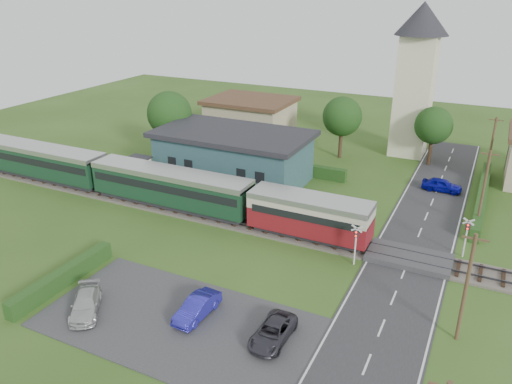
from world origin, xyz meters
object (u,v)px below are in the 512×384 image
at_px(pedestrian_far, 162,178).
at_px(car_park_dark, 273,332).
at_px(train, 143,181).
at_px(church_tower, 417,69).
at_px(car_on_road, 442,185).
at_px(pedestrian_near, 255,195).
at_px(equipment_hut, 138,169).
at_px(crossing_signal_far, 467,232).
at_px(car_park_blue, 197,307).
at_px(house_west, 251,119).
at_px(station_building, 233,155).
at_px(car_park_silver, 86,304).
at_px(crossing_signal_near, 356,239).

bearing_deg(pedestrian_far, car_park_dark, -111.62).
xyz_separation_m(train, church_tower, (19.88, 26.00, 8.05)).
relative_size(car_on_road, pedestrian_near, 2.11).
distance_m(equipment_hut, car_park_dark, 27.71).
height_order(crossing_signal_far, car_on_road, crossing_signal_far).
relative_size(equipment_hut, church_tower, 0.14).
bearing_deg(church_tower, pedestrian_near, -112.88).
bearing_deg(car_park_blue, church_tower, 84.57).
bearing_deg(crossing_signal_far, house_west, 144.23).
bearing_deg(train, car_park_blue, -42.39).
relative_size(station_building, house_west, 1.48).
bearing_deg(pedestrian_near, car_park_blue, 97.50).
distance_m(train, car_on_road, 29.57).
relative_size(car_park_silver, car_park_dark, 1.02).
relative_size(church_tower, car_on_road, 4.58).
height_order(equipment_hut, car_park_dark, equipment_hut).
bearing_deg(car_park_blue, car_on_road, 71.42).
bearing_deg(car_park_silver, car_park_blue, -11.91).
relative_size(car_on_road, car_park_silver, 0.95).
distance_m(crossing_signal_near, crossing_signal_far, 8.65).
xyz_separation_m(car_on_road, pedestrian_far, (-25.43, -12.04, 0.58)).
xyz_separation_m(station_building, pedestrian_far, (-5.03, -5.76, -1.41)).
relative_size(train, house_west, 4.00).
bearing_deg(car_on_road, station_building, 107.70).
bearing_deg(pedestrian_far, train, -159.36).
bearing_deg(station_building, car_on_road, 17.10).
bearing_deg(car_on_road, crossing_signal_far, -165.43).
relative_size(crossing_signal_far, car_park_silver, 0.81).
relative_size(car_park_silver, pedestrian_far, 2.44).
bearing_deg(station_building, equipment_hut, -144.08).
bearing_deg(train, car_park_dark, -33.72).
xyz_separation_m(equipment_hut, car_on_road, (28.40, 12.07, -1.04)).
distance_m(church_tower, pedestrian_near, 26.25).
height_order(church_tower, crossing_signal_far, church_tower).
xyz_separation_m(equipment_hut, train, (3.12, -3.20, 0.43)).
bearing_deg(car_on_road, pedestrian_far, 115.94).
bearing_deg(crossing_signal_near, station_building, 145.19).
bearing_deg(car_on_road, house_west, 73.67).
bearing_deg(train, pedestrian_near, 17.48).
bearing_deg(house_west, car_on_road, -16.93).
height_order(car_park_silver, pedestrian_near, pedestrian_near).
height_order(station_building, car_park_blue, station_building).
height_order(house_west, pedestrian_near, house_west).
height_order(station_building, pedestrian_near, station_building).
distance_m(station_building, house_west, 14.87).
distance_m(station_building, church_tower, 23.89).
bearing_deg(pedestrian_near, pedestrian_far, -6.04).
relative_size(equipment_hut, crossing_signal_near, 0.78).
relative_size(car_park_silver, pedestrian_near, 2.23).
height_order(equipment_hut, crossing_signal_near, crossing_signal_near).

